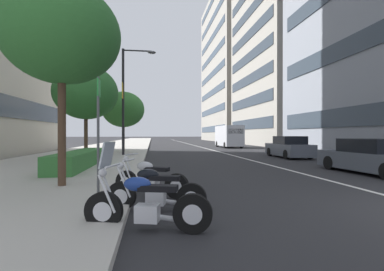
# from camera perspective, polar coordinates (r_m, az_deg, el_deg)

# --- Properties ---
(sidewalk_right_plaza) EXTENTS (160.00, 8.17, 0.15)m
(sidewalk_right_plaza) POSITION_cam_1_polar(r_m,az_deg,el_deg) (34.74, -15.63, -2.31)
(sidewalk_right_plaza) COLOR #B2ADA3
(sidewalk_right_plaza) RESTS_ON ground
(lane_centre_stripe) EXTENTS (110.00, 0.16, 0.01)m
(lane_centre_stripe) POSITION_cam_1_polar(r_m,az_deg,el_deg) (39.90, 0.67, -2.08)
(lane_centre_stripe) COLOR silver
(lane_centre_stripe) RESTS_ON ground
(motorcycle_nearest_camera) EXTENTS (0.76, 2.11, 1.48)m
(motorcycle_nearest_camera) POSITION_cam_1_polar(r_m,az_deg,el_deg) (4.81, -9.54, -13.75)
(motorcycle_nearest_camera) COLOR black
(motorcycle_nearest_camera) RESTS_ON ground
(motorcycle_second_in_row) EXTENTS (0.81, 2.05, 1.09)m
(motorcycle_second_in_row) POSITION_cam_1_polar(r_m,az_deg,el_deg) (5.93, -7.60, -11.37)
(motorcycle_second_in_row) COLOR black
(motorcycle_second_in_row) RESTS_ON ground
(motorcycle_by_sign_pole) EXTENTS (1.15, 1.90, 1.09)m
(motorcycle_by_sign_pole) POSITION_cam_1_polar(r_m,az_deg,el_deg) (7.40, -8.56, -9.01)
(motorcycle_by_sign_pole) COLOR black
(motorcycle_by_sign_pole) RESTS_ON ground
(car_following_behind) EXTENTS (4.74, 2.07, 1.42)m
(car_following_behind) POSITION_cam_1_polar(r_m,az_deg,el_deg) (13.60, 32.99, -3.81)
(car_following_behind) COLOR #4C515B
(car_following_behind) RESTS_ON ground
(car_lead_in_lane) EXTENTS (4.49, 1.97, 1.48)m
(car_lead_in_lane) POSITION_cam_1_polar(r_m,az_deg,el_deg) (20.64, 19.11, -2.35)
(car_lead_in_lane) COLOR #4C515B
(car_lead_in_lane) RESTS_ON ground
(delivery_van_ahead) EXTENTS (5.43, 2.29, 2.66)m
(delivery_van_ahead) POSITION_cam_1_polar(r_m,az_deg,el_deg) (34.57, 7.51, -0.09)
(delivery_van_ahead) COLOR #B7B7BC
(delivery_van_ahead) RESTS_ON ground
(parking_sign_by_curb) EXTENTS (0.32, 0.06, 2.77)m
(parking_sign_by_curb) POSITION_cam_1_polar(r_m,az_deg,el_deg) (6.75, -18.55, 1.93)
(parking_sign_by_curb) COLOR #47494C
(parking_sign_by_curb) RESTS_ON sidewalk_right_plaza
(street_lamp_with_banners) EXTENTS (1.26, 2.41, 7.54)m
(street_lamp_with_banners) POSITION_cam_1_polar(r_m,az_deg,el_deg) (20.65, -12.85, 8.95)
(street_lamp_with_banners) COLOR #232326
(street_lamp_with_banners) RESTS_ON sidewalk_right_plaza
(clipped_hedge_bed) EXTENTS (6.75, 1.10, 0.69)m
(clipped_hedge_bed) POSITION_cam_1_polar(r_m,az_deg,el_deg) (13.75, -21.75, -4.41)
(clipped_hedge_bed) COLOR #337033
(clipped_hedge_bed) RESTS_ON sidewalk_right_plaza
(street_tree_far_plaza) EXTENTS (3.27, 3.27, 5.68)m
(street_tree_far_plaza) POSITION_cam_1_polar(r_m,az_deg,el_deg) (9.19, -25.01, 18.06)
(street_tree_far_plaza) COLOR #473323
(street_tree_far_plaza) RESTS_ON sidewalk_right_plaza
(street_tree_mid_sidewalk) EXTENTS (3.85, 3.85, 5.65)m
(street_tree_mid_sidewalk) POSITION_cam_1_polar(r_m,az_deg,el_deg) (18.44, -20.81, 8.18)
(street_tree_mid_sidewalk) COLOR #473323
(street_tree_mid_sidewalk) RESTS_ON sidewalk_right_plaza
(street_tree_near_plaza_corner) EXTENTS (3.53, 3.53, 5.07)m
(street_tree_near_plaza_corner) POSITION_cam_1_polar(r_m,az_deg,el_deg) (24.49, -13.81, 5.16)
(street_tree_near_plaza_corner) COLOR #473323
(street_tree_near_plaza_corner) RESTS_ON sidewalk_right_plaza
(office_tower_far_left_down_avenue) EXTENTS (19.33, 15.12, 39.52)m
(office_tower_far_left_down_avenue) POSITION_cam_1_polar(r_m,az_deg,el_deg) (49.99, 20.30, 21.51)
(office_tower_far_left_down_avenue) COLOR gray
(office_tower_far_left_down_avenue) RESTS_ON ground
(office_tower_mid_left) EXTENTS (29.10, 20.39, 36.56)m
(office_tower_mid_left) POSITION_cam_1_polar(r_m,az_deg,el_deg) (74.56, 11.84, 13.14)
(office_tower_mid_left) COLOR gray
(office_tower_mid_left) RESTS_ON ground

